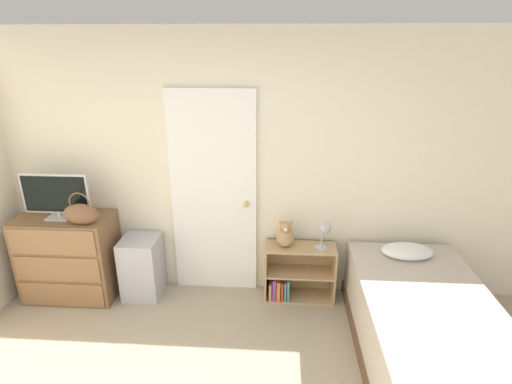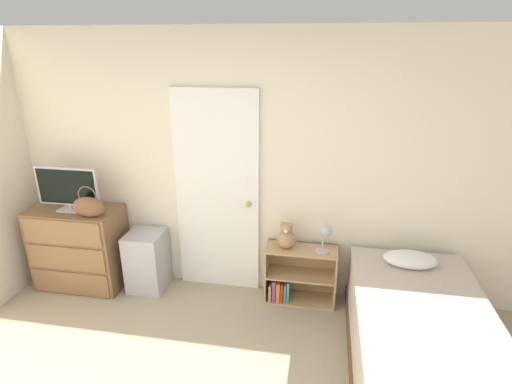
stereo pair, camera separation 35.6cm
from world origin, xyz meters
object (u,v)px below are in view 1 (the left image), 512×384
Objects in this scene: teddy_bear at (285,235)px; handbag at (81,214)px; bookshelf at (294,275)px; dresser at (70,257)px; tv at (56,196)px; storage_bin at (142,267)px; desk_lamp at (325,230)px; bed at (427,334)px.

handbag is at bearing -172.80° from teddy_bear.
handbag reaches higher than bookshelf.
handbag is (0.27, -0.14, 0.53)m from dresser.
tv reaches higher than storage_bin.
bookshelf is 0.59m from desk_lamp.
handbag is 0.52× the size of storage_bin.
desk_lamp is at bearing 1.28° from dresser.
storage_bin is 0.31× the size of bed.
storage_bin is 0.90× the size of bookshelf.
bed is at bearing -37.26° from teddy_bear.
bed is (2.95, -0.61, -0.67)m from handbag.
handbag is 2.23m from desk_lamp.
tv is at bearing -176.82° from bookshelf.
handbag is at bearing -172.85° from bookshelf.
handbag is 0.16× the size of bed.
tv is 0.33m from handbag.
handbag is 1.12× the size of desk_lamp.
bookshelf is 2.55× the size of teddy_bear.
desk_lamp reaches higher than bed.
handbag is at bearing -175.05° from desk_lamp.
handbag is 1.19× the size of teddy_bear.
handbag is 1.88m from teddy_bear.
dresser is 1.39× the size of tv.
teddy_bear is (1.42, 0.05, 0.37)m from storage_bin.
bookshelf is 0.34× the size of bed.
handbag is at bearing -23.24° from tv.
storage_bin is 2.64m from bed.
tv reaches higher than bookshelf.
handbag reaches higher than dresser.
teddy_bear reaches higher than bed.
dresser reaches higher than storage_bin.
desk_lamp is 0.14× the size of bed.
dresser is 3.31m from bed.
storage_bin is (0.71, 0.07, -0.77)m from tv.
desk_lamp is at bearing 132.99° from bed.
desk_lamp reaches higher than bookshelf.
tv is 2.38m from bookshelf.
bookshelf is at bearing 3.18° from tv.
dresser is 2.76× the size of handbag.
bed is at bearing -17.49° from storage_bin.
storage_bin is at bearing -179.90° from desk_lamp.
bed is at bearing -12.98° from dresser.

